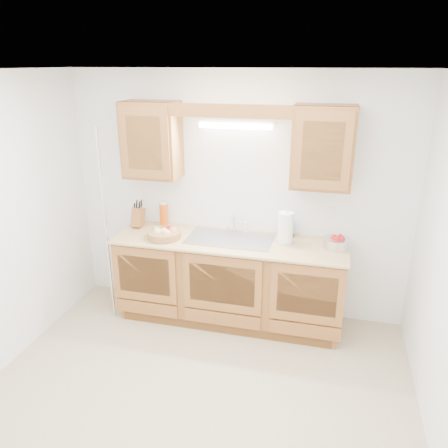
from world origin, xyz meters
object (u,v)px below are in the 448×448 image
(fruit_basket, at_px, (164,233))
(apple_bowl, at_px, (337,242))
(knife_block, at_px, (138,217))
(paper_towel, at_px, (285,228))

(fruit_basket, xyz_separation_m, apple_bowl, (1.68, 0.16, 0.01))
(fruit_basket, bearing_deg, knife_block, 148.34)
(paper_towel, bearing_deg, apple_bowl, -0.64)
(fruit_basket, distance_m, paper_towel, 1.20)
(fruit_basket, height_order, paper_towel, paper_towel)
(knife_block, bearing_deg, paper_towel, 2.51)
(knife_block, relative_size, paper_towel, 0.81)
(fruit_basket, xyz_separation_m, knife_block, (-0.39, 0.24, 0.06))
(fruit_basket, bearing_deg, apple_bowl, 5.31)
(paper_towel, height_order, apple_bowl, paper_towel)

